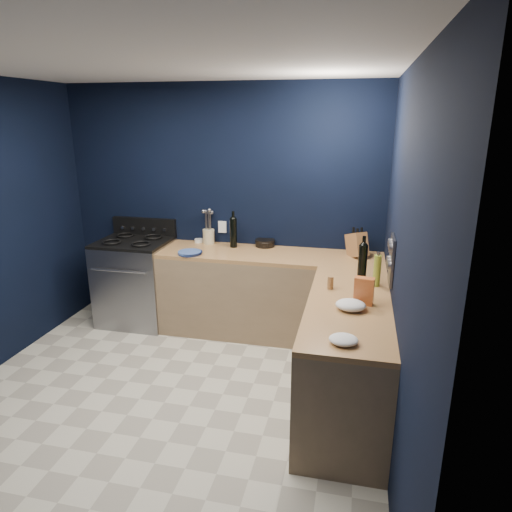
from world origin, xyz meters
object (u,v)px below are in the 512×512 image
(gas_range, at_px, (136,283))
(knife_block, at_px, (357,245))
(plate_stack, at_px, (190,253))
(utensil_crock, at_px, (209,236))
(crouton_bag, at_px, (364,291))

(gas_range, relative_size, knife_block, 3.87)
(gas_range, xyz_separation_m, plate_stack, (0.73, -0.19, 0.46))
(utensil_crock, bearing_deg, knife_block, -4.80)
(gas_range, xyz_separation_m, knife_block, (2.40, 0.11, 0.56))
(knife_block, height_order, crouton_bag, knife_block)
(utensil_crock, distance_m, knife_block, 1.61)
(crouton_bag, bearing_deg, utensil_crock, 148.98)
(plate_stack, bearing_deg, utensil_crock, 82.07)
(plate_stack, bearing_deg, knife_block, 10.28)
(knife_block, bearing_deg, utensil_crock, 141.98)
(gas_range, bearing_deg, knife_block, 2.71)
(utensil_crock, distance_m, crouton_bag, 2.17)
(plate_stack, xyz_separation_m, knife_block, (1.67, 0.30, 0.10))
(gas_range, height_order, plate_stack, plate_stack)
(plate_stack, distance_m, utensil_crock, 0.45)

